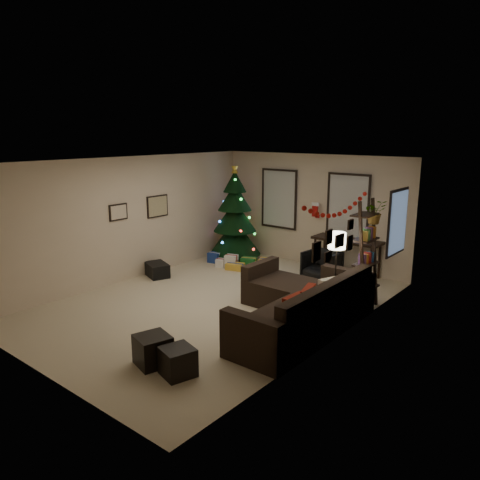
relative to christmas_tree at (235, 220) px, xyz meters
The scene contains 29 objects.
floor 3.41m from the christmas_tree, 56.62° to the right, with size 7.00×7.00×0.00m, color beige.
ceiling 3.66m from the christmas_tree, 56.62° to the right, with size 7.00×7.00×0.00m, color white.
wall_back 1.98m from the christmas_tree, 23.63° to the left, with size 5.00×5.00×0.00m, color beige.
wall_front 6.48m from the christmas_tree, 73.93° to the right, with size 5.00×5.00×0.00m, color beige.
wall_left 2.83m from the christmas_tree, 104.64° to the right, with size 7.00×7.00×0.00m, color beige.
wall_right 5.09m from the christmas_tree, 32.34° to the right, with size 7.00×7.00×0.00m, color beige.
window_back_left 1.25m from the christmas_tree, 41.87° to the left, with size 1.05×0.06×1.50m.
window_back_right 2.89m from the christmas_tree, 15.37° to the left, with size 1.05×0.06×1.50m.
window_right_wall 4.29m from the christmas_tree, ahead, with size 0.06×0.90×1.30m.
christmas_tree is the anchor object (origin of this frame).
presents 1.09m from the christmas_tree, 52.20° to the right, with size 1.50×1.01×0.30m.
sofa 4.48m from the christmas_tree, 35.74° to the right, with size 2.15×3.10×0.93m.
pillow_red_a 5.29m from the christmas_tree, 40.72° to the right, with size 0.12×0.45×0.45m, color maroon.
pillow_red_b 5.04m from the christmas_tree, 37.28° to the right, with size 0.13×0.48×0.48m, color maroon.
pillow_cream 4.65m from the christmas_tree, 30.24° to the right, with size 0.12×0.44×0.44m, color beige.
ottoman_near 5.82m from the christmas_tree, 61.83° to the right, with size 0.45×0.45×0.43m, color black.
ottoman_far 6.06m from the christmas_tree, 57.65° to the right, with size 0.41×0.41×0.39m, color black.
desk 2.94m from the christmas_tree, ahead, with size 1.57×0.56×0.85m.
desk_chair 2.72m from the christmas_tree, ahead, with size 0.64×0.60×0.66m, color black.
bookshelf 4.25m from the christmas_tree, 15.53° to the right, with size 0.30×0.59×2.03m.
potted_plant 4.27m from the christmas_tree, 12.69° to the right, with size 0.52×0.45×0.57m, color #4C4C4C.
floor_lamp 4.10m from the christmas_tree, 23.99° to the right, with size 0.31×0.31×1.48m.
art_map 2.13m from the christmas_tree, 109.45° to the right, with size 0.04×0.60×0.50m.
art_abstract 3.16m from the christmas_tree, 102.78° to the right, with size 0.04×0.45×0.35m.
gallery 5.13m from the christmas_tree, 33.16° to the right, with size 0.03×1.25×0.54m.
garland 5.14m from the christmas_tree, 32.38° to the right, with size 0.08×1.90×0.30m, color #A5140C, non-canonical shape.
stocking_left 1.91m from the christmas_tree, 26.81° to the left, with size 0.20×0.05×0.36m.
stocking_right 2.10m from the christmas_tree, 16.92° to the left, with size 0.20×0.05×0.36m.
storage_bin 2.49m from the christmas_tree, 99.64° to the right, with size 0.61×0.41×0.31m, color black.
Camera 1 is at (5.70, -6.28, 3.22)m, focal length 35.00 mm.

